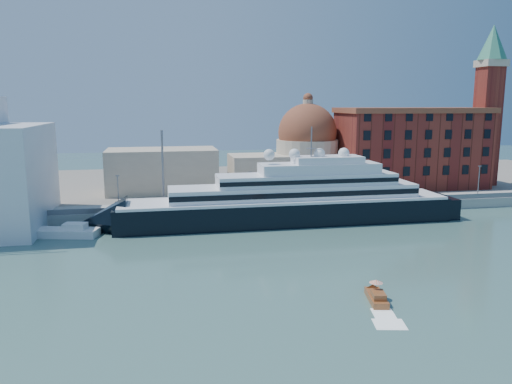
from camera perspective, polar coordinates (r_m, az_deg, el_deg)
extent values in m
plane|color=#335953|center=(89.21, 2.93, -7.17)|extent=(400.00, 400.00, 0.00)
cube|color=gray|center=(121.12, -0.94, -1.92)|extent=(180.00, 10.00, 2.50)
cube|color=slate|center=(161.02, -3.50, 0.98)|extent=(260.00, 72.00, 2.00)
cube|color=slate|center=(116.40, -0.56, -1.48)|extent=(180.00, 0.10, 1.20)
cube|color=black|center=(111.80, 3.39, -2.51)|extent=(74.32, 11.43, 6.19)
cone|color=black|center=(109.04, -16.95, -3.26)|extent=(9.53, 11.43, 11.43)
cube|color=black|center=(126.18, 19.97, -1.74)|extent=(5.72, 10.48, 5.72)
cube|color=white|center=(111.12, 3.40, -0.83)|extent=(72.42, 11.63, 0.57)
cube|color=white|center=(111.30, 4.36, 0.08)|extent=(55.27, 9.53, 2.86)
cube|color=black|center=(106.78, 5.04, -0.36)|extent=(55.27, 0.15, 1.14)
cube|color=white|center=(111.65, 5.80, 1.47)|extent=(40.02, 8.58, 2.48)
cube|color=white|center=(112.18, 7.22, 2.71)|extent=(26.68, 7.62, 2.29)
cube|color=white|center=(112.56, 8.16, 3.69)|extent=(15.25, 6.67, 1.52)
cylinder|color=slate|center=(111.00, 6.35, 5.72)|extent=(0.29, 0.29, 6.67)
sphere|color=white|center=(108.78, 1.51, 4.28)|extent=(2.48, 2.48, 2.48)
sphere|color=white|center=(110.16, 4.42, 4.33)|extent=(2.48, 2.48, 2.48)
sphere|color=white|center=(111.81, 7.26, 4.36)|extent=(2.48, 2.48, 2.48)
sphere|color=white|center=(113.73, 10.00, 4.38)|extent=(2.48, 2.48, 2.48)
cube|color=white|center=(107.90, -21.01, -4.42)|extent=(13.94, 7.48, 1.77)
cube|color=white|center=(106.69, -19.97, -3.72)|extent=(4.96, 3.74, 1.33)
cube|color=brown|center=(71.06, 13.59, -11.74)|extent=(3.35, 6.57, 1.04)
cube|color=brown|center=(69.79, 13.81, -11.38)|extent=(2.18, 2.90, 0.84)
cylinder|color=slate|center=(71.07, 13.54, -10.61)|extent=(0.06, 0.06, 1.67)
cone|color=#ED441B|center=(70.74, 13.58, -9.89)|extent=(1.88, 1.88, 0.42)
cube|color=maroon|center=(153.61, 17.33, 4.61)|extent=(42.00, 18.00, 22.00)
cube|color=brown|center=(153.04, 17.55, 8.90)|extent=(43.00, 19.00, 1.50)
cube|color=maroon|center=(165.93, 24.82, 6.77)|extent=(6.00, 6.00, 35.00)
cube|color=beige|center=(166.18, 25.30, 13.14)|extent=(7.00, 7.00, 2.00)
cone|color=#3C8569|center=(166.71, 25.46, 15.19)|extent=(8.40, 8.40, 10.00)
cylinder|color=beige|center=(148.02, 5.83, 3.27)|extent=(18.00, 18.00, 14.00)
sphere|color=brown|center=(147.23, 5.89, 6.75)|extent=(17.00, 17.00, 17.00)
cylinder|color=beige|center=(146.99, 5.95, 9.86)|extent=(3.00, 3.00, 3.00)
cube|color=beige|center=(142.91, 0.66, 2.27)|extent=(18.00, 14.00, 10.00)
cube|color=beige|center=(141.84, -10.66, 2.44)|extent=(30.00, 16.00, 12.00)
cylinder|color=slate|center=(115.75, -15.46, -0.20)|extent=(0.24, 0.24, 8.00)
cube|color=slate|center=(115.11, -15.56, 1.81)|extent=(0.80, 0.30, 0.25)
cylinder|color=slate|center=(117.22, -0.69, 0.29)|extent=(0.24, 0.24, 8.00)
cube|color=slate|center=(116.60, -0.70, 2.28)|extent=(0.80, 0.30, 0.25)
cylinder|color=slate|center=(126.03, 12.85, 0.73)|extent=(0.24, 0.24, 8.00)
cube|color=slate|center=(125.45, 12.92, 2.58)|extent=(0.80, 0.30, 0.25)
cylinder|color=slate|center=(140.81, 24.09, 1.06)|extent=(0.24, 0.24, 8.00)
cube|color=slate|center=(140.29, 24.21, 2.72)|extent=(0.80, 0.30, 0.25)
cylinder|color=slate|center=(116.60, -10.60, 2.55)|extent=(0.50, 0.50, 18.00)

